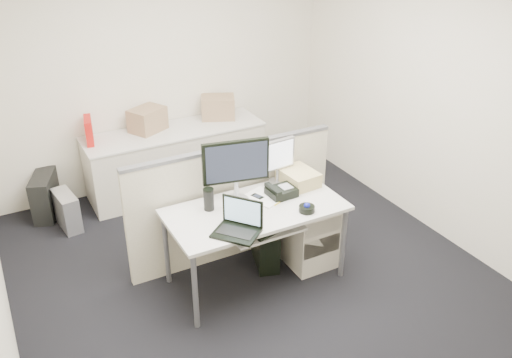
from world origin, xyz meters
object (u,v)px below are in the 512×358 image
monitor_main (236,172)px  laptop (236,220)px  desk (255,215)px  desk_phone (281,192)px

monitor_main → laptop: (-0.23, -0.46, -0.15)m
monitor_main → laptop: 0.54m
desk → monitor_main: monitor_main is taller
desk → laptop: bearing=-138.7°
desk → desk_phone: 0.33m
desk → laptop: laptop is taller
desk → laptop: size_ratio=4.39×
desk_phone → desk: bearing=-167.3°
monitor_main → desk_phone: 0.47m
monitor_main → laptop: size_ratio=1.65×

